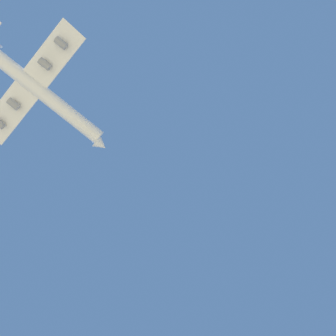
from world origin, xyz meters
TOP-DOWN VIEW (x-y plane):
  - carrier_jet at (-42.75, 121.20)m, footprint 58.63×63.50m

SIDE VIEW (x-z plane):
  - carrier_jet at x=-42.75m, z-range 144.07..163.26m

